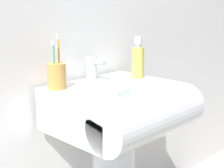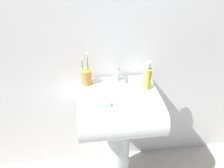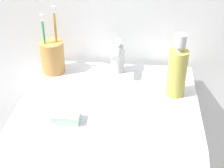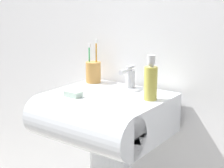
% 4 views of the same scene
% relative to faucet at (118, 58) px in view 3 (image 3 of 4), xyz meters
% --- Properties ---
extents(sink_basin, '(0.50, 0.47, 0.17)m').
position_rel_faucet_xyz_m(sink_basin, '(-0.01, -0.20, -0.14)').
color(sink_basin, white).
rests_on(sink_basin, sink_pedestal).
extents(faucet, '(0.04, 0.11, 0.10)m').
position_rel_faucet_xyz_m(faucet, '(0.00, 0.00, 0.00)').
color(faucet, silver).
rests_on(faucet, sink_basin).
extents(toothbrush_cup, '(0.07, 0.07, 0.21)m').
position_rel_faucet_xyz_m(toothbrush_cup, '(-0.20, -0.01, 0.00)').
color(toothbrush_cup, '#D19347').
rests_on(toothbrush_cup, sink_basin).
extents(soap_bottle, '(0.05, 0.05, 0.18)m').
position_rel_faucet_xyz_m(soap_bottle, '(0.17, -0.11, 0.03)').
color(soap_bottle, gold).
rests_on(soap_bottle, sink_basin).
extents(bar_soap, '(0.07, 0.04, 0.02)m').
position_rel_faucet_xyz_m(bar_soap, '(-0.11, -0.26, -0.04)').
color(bar_soap, silver).
rests_on(bar_soap, sink_basin).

